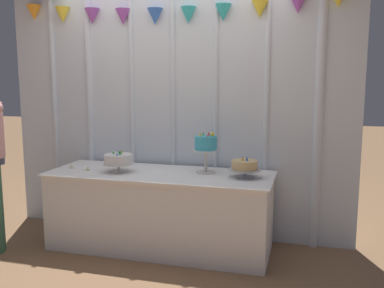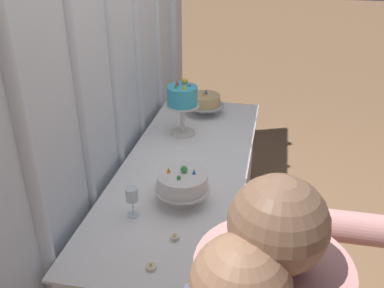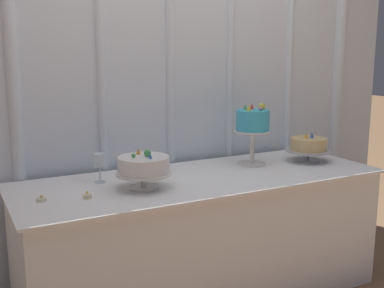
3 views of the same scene
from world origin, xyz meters
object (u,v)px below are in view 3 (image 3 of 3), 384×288
Objects in this scene: cake_display_leftmost at (144,166)px; tealight_far_left at (42,199)px; cake_display_center at (253,124)px; wine_glass at (100,161)px; cake_display_rightmost at (309,146)px; cake_table at (202,237)px; tealight_near_left at (87,196)px.

tealight_far_left is at bearing 177.47° from cake_display_leftmost.
cake_display_center is 2.41× the size of wine_glass.
cake_display_rightmost is 6.25× the size of tealight_far_left.
cake_display_leftmost is (-0.39, -0.07, 0.49)m from cake_table.
cake_display_center is at bearing 12.58° from cake_display_leftmost.
cake_table is 13.17× the size of wine_glass.
tealight_far_left is (-1.71, -0.06, -0.10)m from cake_display_rightmost.
cake_display_leftmost is 1.19m from cake_display_rightmost.
wine_glass is at bearing 127.68° from cake_display_leftmost.
cake_table is at bearing -164.92° from cake_display_center.
cake_display_leftmost is at bearing -52.32° from wine_glass.
cake_display_center is at bearing 166.26° from cake_display_rightmost.
wine_glass is at bearing 174.44° from cake_display_rightmost.
cake_table is 7.18× the size of cake_display_leftmost.
cake_display_leftmost is 6.25× the size of tealight_far_left.
wine_glass is 0.31m from tealight_near_left.
tealight_far_left is at bearing -150.49° from wine_glass.
tealight_near_left is (-0.31, -0.03, -0.11)m from cake_display_leftmost.
wine_glass is (-0.56, 0.15, 0.49)m from cake_table.
cake_display_center is 0.42m from cake_display_rightmost.
cake_display_center is at bearing 15.08° from cake_table.
cake_display_center is 0.99m from wine_glass.
tealight_far_left reaches higher than cake_table.
tealight_far_left is at bearing 165.13° from tealight_near_left.
wine_glass is at bearing 29.51° from tealight_far_left.
cake_display_rightmost is 6.76× the size of tealight_near_left.
tealight_far_left is (-0.35, -0.20, -0.11)m from wine_glass.
cake_display_leftmost reaches higher than cake_table.
cake_display_rightmost is (0.38, -0.09, -0.16)m from cake_display_center.
cake_display_rightmost is at bearing -5.56° from wine_glass.
tealight_near_left is (-1.12, -0.21, -0.25)m from cake_display_center.
cake_display_center reaches higher than wine_glass.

